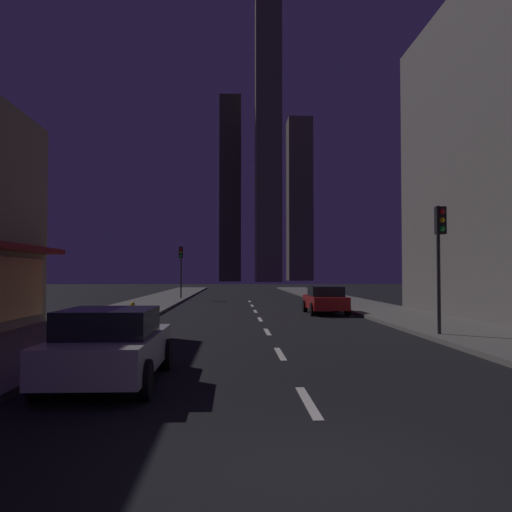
{
  "coord_description": "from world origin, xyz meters",
  "views": [
    {
      "loc": [
        -1.23,
        -5.47,
        2.12
      ],
      "look_at": [
        0.0,
        23.19,
        3.08
      ],
      "focal_mm": 36.91,
      "sensor_mm": 36.0,
      "label": 1
    }
  ],
  "objects": [
    {
      "name": "lane_marking_center",
      "position": [
        0.0,
        16.2,
        0.01
      ],
      "size": [
        0.16,
        38.6,
        0.01
      ],
      "color": "silver",
      "rests_on": "ground"
    },
    {
      "name": "skyscraper_distant_short",
      "position": [
        18.98,
        154.11,
        24.74
      ],
      "size": [
        7.34,
        8.5,
        49.49
      ],
      "primitive_type": "cube",
      "color": "#625D4A",
      "rests_on": "ground"
    },
    {
      "name": "sidewalk_left",
      "position": [
        -7.0,
        32.0,
        0.07
      ],
      "size": [
        4.0,
        76.0,
        0.15
      ],
      "primitive_type": "cube",
      "color": "#605E59",
      "rests_on": "ground"
    },
    {
      "name": "ground_plane",
      "position": [
        0.0,
        32.0,
        -0.05
      ],
      "size": [
        78.0,
        136.0,
        0.1
      ],
      "primitive_type": "cube",
      "color": "black"
    },
    {
      "name": "car_parked_far",
      "position": [
        3.6,
        22.05,
        0.74
      ],
      "size": [
        1.98,
        4.24,
        1.45
      ],
      "color": "#B21919",
      "rests_on": "ground"
    },
    {
      "name": "sidewalk_right",
      "position": [
        7.0,
        32.0,
        0.07
      ],
      "size": [
        4.0,
        76.0,
        0.15
      ],
      "primitive_type": "cube",
      "color": "#605E59",
      "rests_on": "ground"
    },
    {
      "name": "skyscraper_distant_mid",
      "position": [
        7.65,
        127.88,
        36.75
      ],
      "size": [
        6.62,
        6.22,
        73.5
      ],
      "primitive_type": "cube",
      "color": "#625D49",
      "rests_on": "ground"
    },
    {
      "name": "car_parked_near",
      "position": [
        -3.6,
        4.83,
        0.74
      ],
      "size": [
        1.98,
        4.24,
        1.45
      ],
      "color": "silver",
      "rests_on": "ground"
    },
    {
      "name": "fire_hydrant_far_left",
      "position": [
        -5.9,
        19.15,
        0.45
      ],
      "size": [
        0.42,
        0.3,
        0.65
      ],
      "color": "gold",
      "rests_on": "sidewalk_left"
    },
    {
      "name": "skyscraper_distant_tall",
      "position": [
        -2.14,
        137.18,
        25.04
      ],
      "size": [
        5.78,
        8.11,
        50.07
      ],
      "primitive_type": "cube",
      "color": "#3C392D",
      "rests_on": "ground"
    },
    {
      "name": "traffic_light_far_left",
      "position": [
        -5.5,
        37.45,
        3.19
      ],
      "size": [
        0.32,
        0.48,
        4.2
      ],
      "color": "#2D2D2D",
      "rests_on": "sidewalk_left"
    },
    {
      "name": "traffic_light_near_right",
      "position": [
        5.5,
        11.36,
        3.19
      ],
      "size": [
        0.32,
        0.48,
        4.2
      ],
      "color": "#2D2D2D",
      "rests_on": "sidewalk_right"
    }
  ]
}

